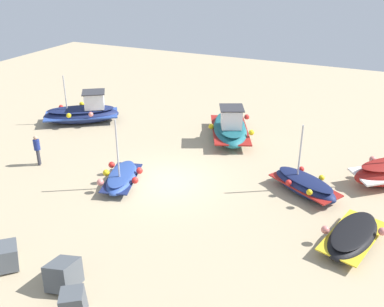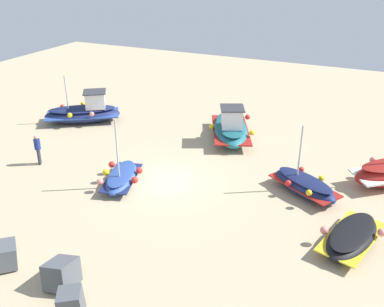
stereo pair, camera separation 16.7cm
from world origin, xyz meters
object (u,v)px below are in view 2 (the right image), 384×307
Objects in this scene: fishing_boat_2 at (122,177)px; fishing_boat_3 at (84,112)px; fishing_boat_1 at (231,128)px; person_walking at (38,148)px; fishing_boat_6 at (304,185)px; fishing_boat_4 at (352,237)px.

fishing_boat_2 is 9.15m from fishing_boat_3.
fishing_boat_2 is at bearing -44.97° from fishing_boat_1.
fishing_boat_6 is at bearing -20.47° from person_walking.
fishing_boat_2 is at bearing -130.41° from fishing_boat_6.
fishing_boat_4 is 2.34× the size of person_walking.
fishing_boat_2 is at bearing -75.79° from fishing_boat_3.
fishing_boat_4 is at bearing 20.05° from fishing_boat_1.
fishing_boat_2 is 0.91× the size of fishing_boat_4.
fishing_boat_6 is 2.24× the size of person_walking.
fishing_boat_3 is at bearing -96.12° from fishing_boat_4.
fishing_boat_1 is 7.97m from fishing_boat_2.
fishing_boat_2 reaches higher than fishing_boat_1.
fishing_boat_3 is (6.84, -6.07, 0.32)m from fishing_boat_2.
person_walking is at bearing -77.15° from fishing_boat_4.
fishing_boat_1 is 9.71m from fishing_boat_3.
fishing_boat_1 is 1.40× the size of fishing_boat_4.
fishing_boat_3 is 3.08× the size of person_walking.
fishing_boat_4 is at bearing -33.50° from person_walking.
fishing_boat_3 is at bearing 30.86° from fishing_boat_2.
fishing_boat_2 is 2.14× the size of person_walking.
fishing_boat_3 is 1.37× the size of fishing_boat_6.
fishing_boat_3 reaches higher than fishing_boat_4.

